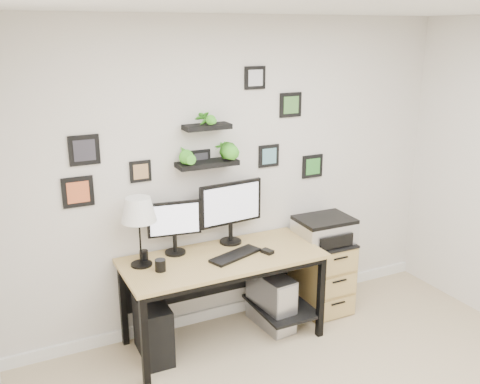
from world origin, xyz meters
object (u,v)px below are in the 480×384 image
file_cabinet (322,274)px  printer (324,230)px  desk (225,268)px  monitor_left (174,224)px  table_lamp (138,211)px  mug (160,265)px  pc_tower_grey (271,300)px  monitor_right (231,208)px  pc_tower_black (153,329)px

file_cabinet → printer: bearing=-119.7°
desk → monitor_left: (-0.35, 0.19, 0.38)m
table_lamp → mug: size_ratio=5.94×
pc_tower_grey → monitor_right: bearing=144.3°
desk → file_cabinet: 1.04m
monitor_right → mug: 0.80m
desk → pc_tower_grey: (0.43, -0.01, -0.38)m
desk → table_lamp: (-0.66, 0.09, 0.56)m
monitor_right → printer: size_ratio=1.17×
pc_tower_black → pc_tower_grey: size_ratio=0.92×
mug → pc_tower_black: 0.57m
monitor_right → mug: monitor_right is taller
mug → pc_tower_grey: mug is taller
monitor_right → table_lamp: table_lamp is taller
desk → mug: (-0.56, -0.07, 0.17)m
mug → monitor_right: bearing=20.5°
pc_tower_black → desk: bearing=0.8°
monitor_left → mug: 0.39m
pc_tower_black → pc_tower_grey: (1.05, -0.01, 0.01)m
desk → pc_tower_black: desk is taller
pc_tower_black → printer: bearing=2.3°
file_cabinet → printer: size_ratio=1.36×
mug → pc_tower_black: mug is taller
desk → file_cabinet: bearing=3.3°
monitor_right → file_cabinet: 1.13m
monitor_right → desk: bearing=-126.6°
mug → pc_tower_black: (-0.06, 0.07, -0.56)m
monitor_right → table_lamp: bearing=-172.8°
monitor_right → pc_tower_black: monitor_right is taller
desk → pc_tower_black: bearing=179.8°
printer → pc_tower_black: bearing=-178.7°
table_lamp → pc_tower_black: bearing=-68.0°
file_cabinet → monitor_right: bearing=170.8°
monitor_left → pc_tower_black: 0.84m
desk → monitor_right: monitor_right is taller
monitor_left → pc_tower_grey: bearing=-14.2°
table_lamp → file_cabinet: 1.87m
table_lamp → file_cabinet: table_lamp is taller
desk → monitor_left: bearing=151.9°
mug → monitor_left: bearing=51.0°
monitor_right → monitor_left: bearing=-179.2°
monitor_left → file_cabinet: monitor_left is taller
mug → file_cabinet: bearing=4.7°
table_lamp → pc_tower_black: table_lamp is taller
mug → desk: bearing=7.0°
monitor_left → mug: (-0.21, -0.26, -0.21)m
pc_tower_black → monitor_left: bearing=35.6°
printer → pc_tower_grey: bearing=-175.0°
monitor_right → table_lamp: (-0.81, -0.10, 0.12)m
table_lamp → pc_tower_grey: (1.09, -0.10, -0.94)m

